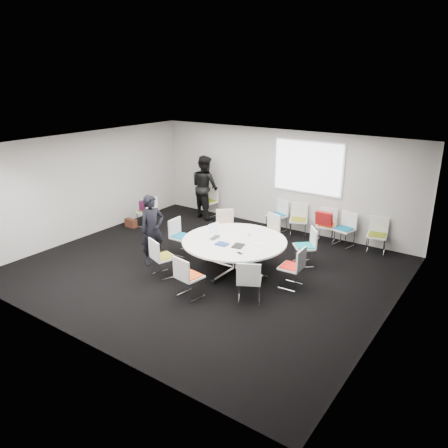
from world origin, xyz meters
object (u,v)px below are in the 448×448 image
Objects in this scene: conference_table at (234,248)px; chair_ring_e at (181,243)px; chair_ring_c at (268,238)px; chair_ring_d at (226,233)px; chair_ring_f at (163,264)px; chair_spare_left at (148,217)px; chair_person_back at (209,207)px; chair_ring_h at (249,288)px; chair_ring_a at (291,275)px; chair_ring_b at (304,253)px; chair_back_c at (326,231)px; chair_back_e at (376,242)px; chair_back_b at (298,226)px; brown_bag at (131,223)px; cup at (249,234)px; person_back at (205,187)px; person_main at (152,230)px; chair_back_d at (344,236)px; laptop at (217,238)px; chair_back_a at (277,221)px; maroon_bag at (146,206)px; chair_ring_g at (189,284)px.

chair_ring_e reaches higher than conference_table.
chair_ring_c is 1.12m from chair_ring_d.
chair_spare_left is at bearing 160.13° from chair_ring_f.
chair_ring_d is 1.00× the size of chair_person_back.
chair_ring_a is at bearing 40.24° from chair_ring_h.
chair_ring_b and chair_back_c have the same top height.
chair_ring_d and chair_back_e have the same top height.
chair_ring_a is 1.00× the size of chair_back_b.
brown_bag is (-2.97, 1.87, -0.16)m from chair_ring_f.
chair_spare_left is 3.95m from cup.
chair_spare_left is at bearing 81.09° from person_back.
chair_ring_b is 1.27m from chair_ring_c.
chair_ring_h is at bearing -114.24° from chair_spare_left.
person_main reaches higher than chair_ring_d.
chair_ring_d and chair_back_d have the same top height.
chair_ring_h is 3.91m from chair_back_c.
chair_person_back is at bearing -9.64° from chair_back_c.
person_main is (-0.18, -0.79, 0.55)m from chair_ring_e.
chair_ring_f is 4.55m from chair_back_c.
chair_ring_b is at bearing 176.90° from person_back.
laptop is at bearing -133.87° from cup.
chair_ring_b is at bearing 154.89° from chair_back_a.
chair_ring_h is 1.00× the size of chair_person_back.
brown_bag is at bearing 71.02° from laptop.
chair_ring_f is at bearing -102.95° from person_main.
chair_ring_f is 3.44m from maroon_bag.
chair_ring_f is at bearing 127.25° from chair_person_back.
person_back is at bearing 54.99° from chair_ring_a.
chair_ring_f is at bearing 155.37° from chair_ring_h.
chair_ring_d is 2.63m from chair_spare_left.
maroon_bag reaches higher than brown_bag.
chair_back_a is 3.06m from laptop.
chair_ring_d is at bearing 109.81° from chair_ring_f.
person_back is 3.81m from laptop.
chair_ring_e is 3.85m from chair_back_c.
maroon_bag is (-0.85, -1.84, 0.34)m from chair_person_back.
chair_ring_b is 0.53× the size of person_main.
chair_ring_c and chair_ring_d have the same top height.
chair_back_a is at bearing 29.24° from maroon_bag.
chair_ring_d is at bearing -86.34° from chair_spare_left.
chair_back_c is 1.00× the size of chair_back_e.
chair_ring_e is at bearing 75.28° from laptop.
maroon_bag is at bearing 50.93° from chair_ring_b.
chair_back_e is (0.82, 0.04, 0.00)m from chair_back_d.
maroon_bag is at bearing 154.28° from chair_ring_g.
chair_ring_b is (1.17, 1.19, -0.28)m from conference_table.
cup is at bearing 154.12° from chair_person_back.
laptop is 0.76m from cup.
chair_ring_a is 2.85m from chair_back_d.
brown_bag is at bearing 133.19° from chair_ring_h.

